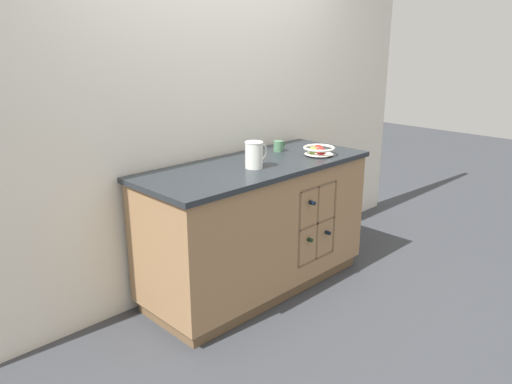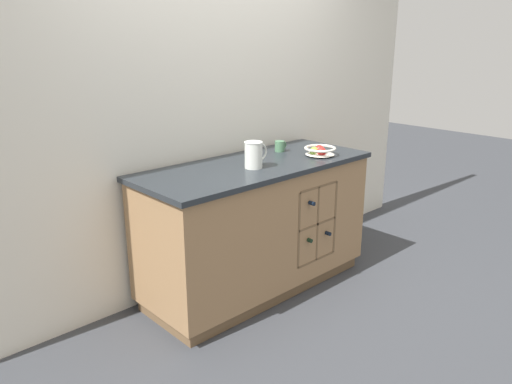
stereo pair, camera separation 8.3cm
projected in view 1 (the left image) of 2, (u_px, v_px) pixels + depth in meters
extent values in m
plane|color=#383A3F|center=(256.00, 286.00, 3.66)|extent=(14.00, 14.00, 0.00)
cube|color=silver|center=(217.00, 106.00, 3.54)|extent=(4.40, 0.06, 2.55)
cube|color=brown|center=(256.00, 280.00, 3.65)|extent=(1.61, 0.59, 0.09)
cube|color=#99724C|center=(256.00, 223.00, 3.51)|extent=(1.67, 0.65, 0.80)
cube|color=#23282D|center=(256.00, 166.00, 3.39)|extent=(1.71, 0.69, 0.03)
cube|color=brown|center=(307.00, 220.00, 3.55)|extent=(0.39, 0.01, 0.54)
cube|color=brown|center=(294.00, 229.00, 3.39)|extent=(0.02, 0.10, 0.54)
cube|color=brown|center=(329.00, 215.00, 3.65)|extent=(0.02, 0.10, 0.54)
cube|color=brown|center=(311.00, 257.00, 3.60)|extent=(0.39, 0.10, 0.02)
cube|color=brown|center=(312.00, 222.00, 3.52)|extent=(0.39, 0.10, 0.02)
cube|color=brown|center=(314.00, 185.00, 3.43)|extent=(0.39, 0.10, 0.02)
cube|color=brown|center=(312.00, 222.00, 3.52)|extent=(0.02, 0.10, 0.54)
cylinder|color=black|center=(291.00, 233.00, 3.55)|extent=(0.08, 0.20, 0.08)
cylinder|color=black|center=(307.00, 239.00, 3.45)|extent=(0.03, 0.09, 0.03)
cylinder|color=black|center=(311.00, 227.00, 3.67)|extent=(0.07, 0.19, 0.07)
cylinder|color=black|center=(325.00, 232.00, 3.58)|extent=(0.03, 0.08, 0.03)
cylinder|color=black|center=(294.00, 197.00, 3.46)|extent=(0.08, 0.20, 0.08)
cylinder|color=black|center=(310.00, 202.00, 3.36)|extent=(0.03, 0.09, 0.03)
cylinder|color=silver|center=(319.00, 155.00, 3.61)|extent=(0.10, 0.10, 0.01)
cone|color=silver|center=(319.00, 150.00, 3.60)|extent=(0.21, 0.21, 0.05)
torus|color=silver|center=(319.00, 148.00, 3.59)|extent=(0.23, 0.23, 0.02)
sphere|color=red|center=(318.00, 149.00, 3.62)|extent=(0.06, 0.06, 0.06)
sphere|color=red|center=(321.00, 151.00, 3.55)|extent=(0.07, 0.07, 0.07)
sphere|color=#7FA838|center=(313.00, 151.00, 3.57)|extent=(0.06, 0.06, 0.06)
cylinder|color=silver|center=(254.00, 155.00, 3.24)|extent=(0.12, 0.12, 0.18)
torus|color=silver|center=(254.00, 142.00, 3.21)|extent=(0.12, 0.12, 0.01)
torus|color=silver|center=(261.00, 152.00, 3.28)|extent=(0.12, 0.01, 0.12)
cylinder|color=#4C7A56|center=(278.00, 146.00, 3.72)|extent=(0.07, 0.07, 0.08)
torus|color=#4C7A56|center=(282.00, 145.00, 3.74)|extent=(0.06, 0.01, 0.06)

